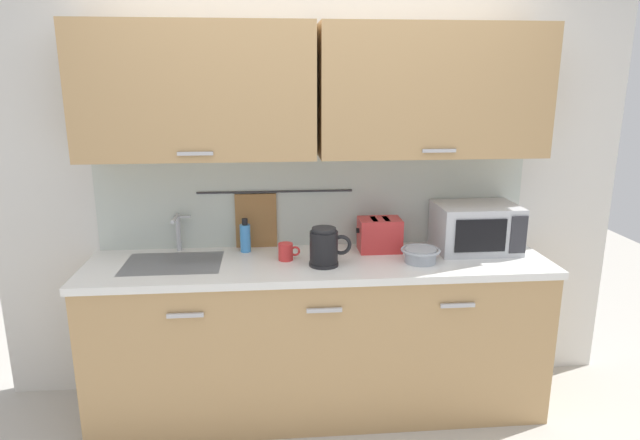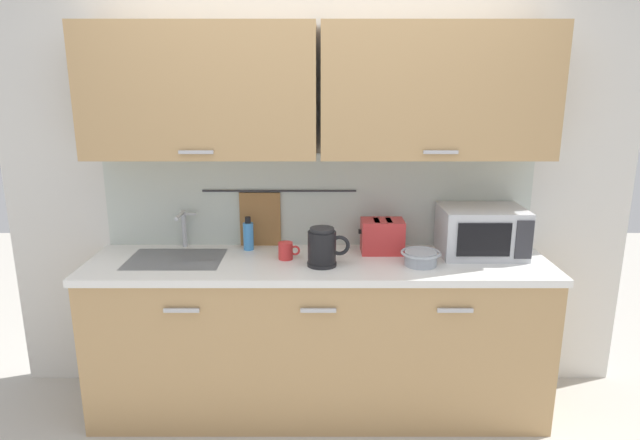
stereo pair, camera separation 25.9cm
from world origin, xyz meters
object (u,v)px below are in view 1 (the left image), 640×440
(electric_kettle, at_px, (325,247))
(mug_near_sink, at_px, (286,252))
(microwave, at_px, (476,227))
(mixing_bowl, at_px, (420,254))
(dish_soap_bottle, at_px, (245,237))
(toaster, at_px, (380,235))

(electric_kettle, xyz_separation_m, mug_near_sink, (-0.20, 0.11, -0.05))
(microwave, distance_m, mixing_bowl, 0.43)
(electric_kettle, height_order, mug_near_sink, electric_kettle)
(electric_kettle, xyz_separation_m, mixing_bowl, (0.52, 0.01, -0.06))
(microwave, height_order, electric_kettle, microwave)
(dish_soap_bottle, distance_m, toaster, 0.77)
(microwave, height_order, mixing_bowl, microwave)
(microwave, height_order, mug_near_sink, microwave)
(electric_kettle, height_order, dish_soap_bottle, electric_kettle)
(dish_soap_bottle, height_order, mug_near_sink, dish_soap_bottle)
(microwave, xyz_separation_m, toaster, (-0.55, 0.04, -0.04))
(dish_soap_bottle, bearing_deg, toaster, -3.66)
(mixing_bowl, bearing_deg, electric_kettle, -179.34)
(microwave, xyz_separation_m, mug_near_sink, (-1.10, -0.09, -0.09))
(electric_kettle, height_order, mixing_bowl, electric_kettle)
(microwave, bearing_deg, electric_kettle, -167.63)
(dish_soap_bottle, bearing_deg, mixing_bowl, -16.10)
(electric_kettle, bearing_deg, toaster, 34.19)
(mug_near_sink, bearing_deg, toaster, 12.84)
(mug_near_sink, bearing_deg, dish_soap_bottle, 142.93)
(dish_soap_bottle, bearing_deg, electric_kettle, -33.15)
(microwave, distance_m, dish_soap_bottle, 1.33)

